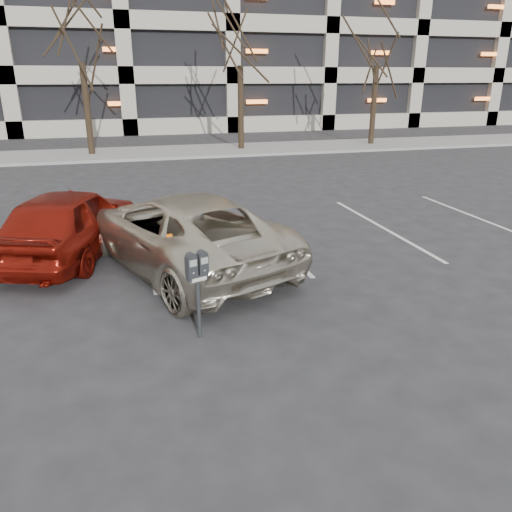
# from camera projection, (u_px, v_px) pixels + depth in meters

# --- Properties ---
(ground) EXTENTS (140.00, 140.00, 0.00)m
(ground) POSITION_uv_depth(u_px,v_px,m) (234.00, 280.00, 8.98)
(ground) COLOR #28282B
(ground) RESTS_ON ground
(sidewalk) EXTENTS (80.00, 4.00, 0.12)m
(sidewalk) POSITION_uv_depth(u_px,v_px,m) (159.00, 152.00, 23.48)
(sidewalk) COLOR gray
(sidewalk) RESTS_ON ground
(stall_lines) EXTENTS (16.90, 5.20, 0.00)m
(stall_lines) POSITION_uv_depth(u_px,v_px,m) (147.00, 246.00, 10.72)
(stall_lines) COLOR silver
(stall_lines) RESTS_ON ground
(tree_c) EXTENTS (3.83, 3.83, 8.71)m
(tree_c) POSITION_uv_depth(u_px,v_px,m) (240.00, 9.00, 22.34)
(tree_c) COLOR black
(tree_c) RESTS_ON ground
(tree_d) EXTENTS (3.84, 3.84, 8.73)m
(tree_d) POSITION_uv_depth(u_px,v_px,m) (381.00, 13.00, 24.06)
(tree_d) COLOR black
(tree_d) RESTS_ON ground
(parking_meter) EXTENTS (0.34, 0.23, 1.25)m
(parking_meter) POSITION_uv_depth(u_px,v_px,m) (197.00, 274.00, 6.69)
(parking_meter) COLOR black
(parking_meter) RESTS_ON ground
(suv_silver) EXTENTS (4.09, 5.66, 1.44)m
(suv_silver) POSITION_uv_depth(u_px,v_px,m) (182.00, 231.00, 9.37)
(suv_silver) COLOR beige
(suv_silver) RESTS_ON ground
(car_red) EXTENTS (3.01, 4.50, 1.42)m
(car_red) POSITION_uv_depth(u_px,v_px,m) (70.00, 222.00, 9.96)
(car_red) COLOR maroon
(car_red) RESTS_ON ground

